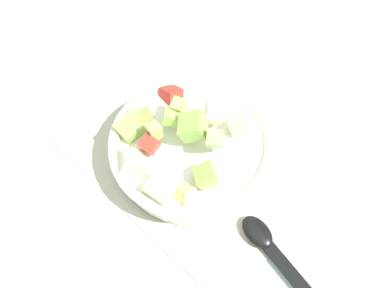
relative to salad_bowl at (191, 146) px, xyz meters
name	(u,v)px	position (x,y,z in m)	size (l,w,h in m)	color
ground_plane	(191,151)	(-0.01, 0.01, -0.04)	(2.40, 2.40, 0.00)	silver
placemat	(191,150)	(-0.01, 0.01, -0.04)	(0.42, 0.31, 0.01)	#BCB299
salad_bowl	(191,146)	(0.00, 0.00, 0.00)	(0.27, 0.27, 0.11)	white
serving_spoon	(273,251)	(0.20, -0.04, -0.03)	(0.19, 0.06, 0.01)	black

